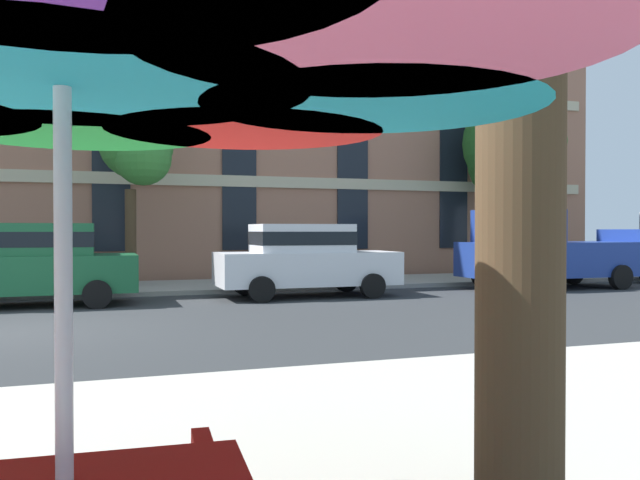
{
  "coord_description": "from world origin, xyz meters",
  "views": [
    {
      "loc": [
        1.61,
        -11.35,
        1.63
      ],
      "look_at": [
        6.59,
        3.2,
        1.4
      ],
      "focal_mm": 36.21,
      "sensor_mm": 36.0,
      "label": 1
    }
  ],
  "objects": [
    {
      "name": "sidewalk_far",
      "position": [
        0.0,
        6.8,
        0.06
      ],
      "size": [
        56.0,
        3.6,
        0.12
      ],
      "primitive_type": "cube",
      "color": "#9E998E",
      "rests_on": "ground"
    },
    {
      "name": "apartment_building",
      "position": [
        0.0,
        14.99,
        8.0
      ],
      "size": [
        38.93,
        12.08,
        16.0
      ],
      "color": "#A87056",
      "rests_on": "ground"
    },
    {
      "name": "sedan_green",
      "position": [
        0.24,
        3.7,
        0.95
      ],
      "size": [
        4.4,
        1.98,
        1.78
      ],
      "color": "#195933",
      "rests_on": "ground"
    },
    {
      "name": "sedan_white",
      "position": [
        6.38,
        3.7,
        0.95
      ],
      "size": [
        4.4,
        1.98,
        1.78
      ],
      "color": "silver",
      "rests_on": "ground"
    },
    {
      "name": "pickup_blue",
      "position": [
        13.39,
        3.7,
        1.03
      ],
      "size": [
        5.1,
        2.12,
        2.2
      ],
      "color": "navy",
      "rests_on": "ground"
    },
    {
      "name": "street_tree_middle",
      "position": [
        2.62,
        6.96,
        3.87
      ],
      "size": [
        2.04,
        2.19,
        5.07
      ],
      "color": "#4C3823",
      "rests_on": "ground"
    },
    {
      "name": "street_tree_right",
      "position": [
        14.79,
        7.12,
        4.31
      ],
      "size": [
        3.4,
        3.4,
        6.25
      ],
      "color": "#4C3823",
      "rests_on": "ground"
    },
    {
      "name": "patio_umbrella",
      "position": [
        1.49,
        -9.0,
        2.31
      ],
      "size": [
        3.65,
        3.65,
        2.57
      ],
      "color": "silver",
      "rests_on": "ground"
    }
  ]
}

